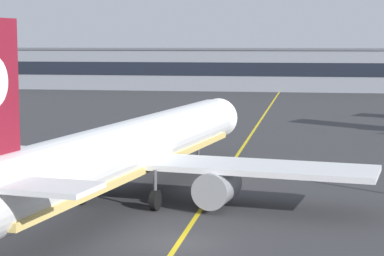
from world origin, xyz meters
The scene contains 5 objects.
ground_plane centered at (0.00, 0.00, 0.00)m, with size 400.00×400.00×0.00m, color #353538.
taxiway_centreline centered at (0.00, 30.00, 0.00)m, with size 0.30×180.00×0.01m, color yellow.
airliner_foreground centered at (-5.19, 9.21, 3.37)m, with size 32.35×41.37×11.65m.
safety_cone_by_nose_gear centered at (-5.33, 26.13, 0.26)m, with size 0.44×0.44×0.55m.
terminal_building centered at (-3.26, 119.25, 4.53)m, with size 148.40×12.40×9.04m.
Camera 1 is at (6.45, -36.05, 10.60)m, focal length 66.81 mm.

